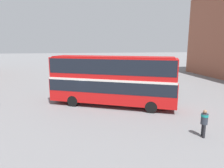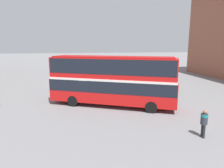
{
  "view_description": "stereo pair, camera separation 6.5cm",
  "coord_description": "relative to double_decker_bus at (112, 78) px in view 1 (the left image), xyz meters",
  "views": [
    {
      "loc": [
        -1.48,
        -18.52,
        5.59
      ],
      "look_at": [
        1.75,
        -0.94,
        2.05
      ],
      "focal_mm": 32.0,
      "sensor_mm": 36.0,
      "label": 1
    },
    {
      "loc": [
        -1.42,
        -18.53,
        5.59
      ],
      "look_at": [
        1.75,
        -0.94,
        2.05
      ],
      "focal_mm": 32.0,
      "sensor_mm": 36.0,
      "label": 2
    }
  ],
  "objects": [
    {
      "name": "ground_plane",
      "position": [
        -1.75,
        0.94,
        -2.62
      ],
      "size": [
        240.0,
        240.0,
        0.0
      ],
      "primitive_type": "plane",
      "color": "slate"
    },
    {
      "name": "parked_car_kerb_near",
      "position": [
        6.49,
        7.97,
        -1.8
      ],
      "size": [
        4.25,
        2.2,
        1.63
      ],
      "rotation": [
        0.0,
        0.0,
        -0.08
      ],
      "color": "silver",
      "rests_on": "ground_plane"
    },
    {
      "name": "pedestrian_foreground",
      "position": [
        4.35,
        -7.35,
        -1.55
      ],
      "size": [
        0.53,
        0.53,
        1.74
      ],
      "rotation": [
        0.0,
        0.0,
        2.87
      ],
      "color": "#232328",
      "rests_on": "ground_plane"
    },
    {
      "name": "double_decker_bus",
      "position": [
        0.0,
        0.0,
        0.0
      ],
      "size": [
        11.4,
        7.12,
        4.56
      ],
      "rotation": [
        0.0,
        0.0,
        -0.44
      ],
      "color": "red",
      "rests_on": "ground_plane"
    }
  ]
}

